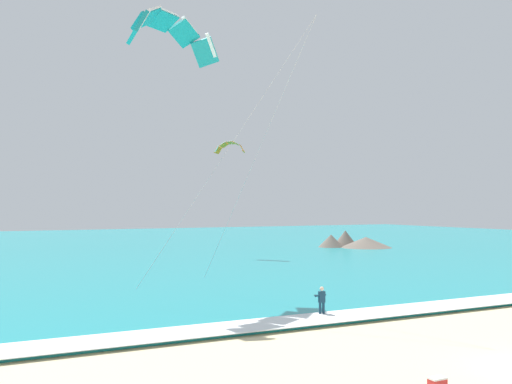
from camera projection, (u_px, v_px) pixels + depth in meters
name	position (u px, v px, depth m)	size (l,w,h in m)	color
sea	(106.00, 247.00, 83.83)	(200.00, 120.00, 0.20)	teal
surf_foam	(357.00, 314.00, 31.31)	(200.00, 2.71, 0.04)	white
surfboard	(322.00, 318.00, 31.38)	(0.56, 1.43, 0.09)	white
kitesurfer	(322.00, 301.00, 31.41)	(0.55, 0.55, 1.69)	#143347
kite_primary	(169.00, 31.00, 37.41)	(8.69, 10.91, 17.30)	teal
kite_distant	(230.00, 146.00, 67.50)	(2.69, 3.61, 1.46)	orange
headland_right	(355.00, 242.00, 81.99)	(9.94, 8.99, 2.49)	#665B51
cooler_box	(437.00, 383.00, 19.24)	(0.58, 0.38, 0.40)	red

